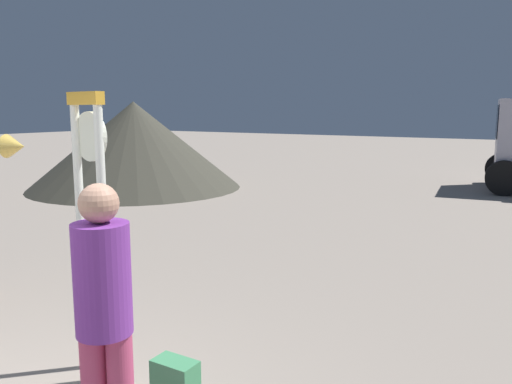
# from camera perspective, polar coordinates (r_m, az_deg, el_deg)

# --- Properties ---
(standing_clock) EXTENTS (0.41, 0.15, 2.32)m
(standing_clock) POSITION_cam_1_polar(r_m,az_deg,el_deg) (4.33, -17.67, -1.79)
(standing_clock) COLOR white
(standing_clock) RESTS_ON ground_plane
(person_near_clock) EXTENTS (0.34, 0.34, 1.77)m
(person_near_clock) POSITION_cam_1_polar(r_m,az_deg,el_deg) (3.31, -16.40, -12.58)
(person_near_clock) COLOR #BE436A
(person_near_clock) RESTS_ON ground_plane
(dome_tent) EXTENTS (5.88, 5.88, 2.41)m
(dome_tent) POSITION_cam_1_polar(r_m,az_deg,el_deg) (14.89, -13.22, 5.07)
(dome_tent) COLOR #3D3B30
(dome_tent) RESTS_ON ground_plane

